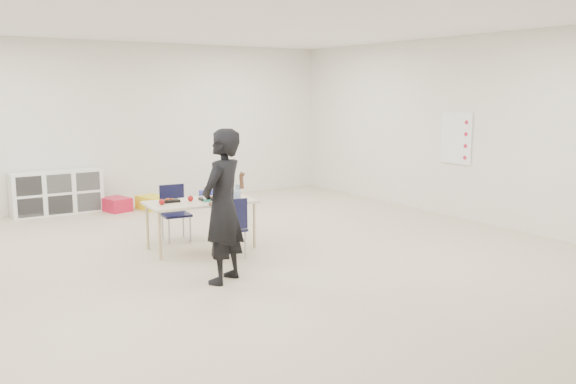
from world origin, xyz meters
TOP-DOWN VIEW (x-y plane):
  - room at (0.00, 0.00)m, footprint 9.00×9.02m
  - table at (-0.21, 0.99)m, footprint 1.40×0.79m
  - chair_near at (-0.11, 0.42)m, footprint 0.39×0.37m
  - chair_far at (-0.30, 1.56)m, footprint 0.39×0.37m
  - child at (-0.11, 0.42)m, footprint 0.53×0.53m
  - lunch_tray_near at (-0.09, 1.00)m, footprint 0.23×0.18m
  - lunch_tray_far at (-0.55, 1.13)m, footprint 0.23×0.18m
  - milk_carton at (-0.17, 0.87)m, footprint 0.08×0.08m
  - bread_roll at (0.05, 0.87)m, footprint 0.09×0.09m
  - apple_near at (-0.32, 1.04)m, footprint 0.07×0.07m
  - apple_far at (-0.71, 1.00)m, footprint 0.07×0.07m
  - cubby_shelf at (-1.20, 4.28)m, footprint 1.40×0.40m
  - rules_poster at (3.98, 0.60)m, footprint 0.02×0.60m
  - adult at (-0.59, -0.36)m, footprint 0.70×0.64m
  - bin_red at (-0.34, 3.98)m, footprint 0.46×0.53m
  - bin_yellow at (0.22, 3.82)m, footprint 0.47×0.54m
  - bin_blue at (1.32, 3.85)m, footprint 0.38×0.45m

SIDE VIEW (x-z plane):
  - bin_blue at x=1.32m, z-range 0.00..0.20m
  - bin_red at x=-0.34m, z-range 0.00..0.22m
  - bin_yellow at x=0.22m, z-range 0.00..0.23m
  - table at x=-0.21m, z-range 0.00..0.62m
  - cubby_shelf at x=-1.20m, z-range 0.00..0.70m
  - chair_near at x=-0.11m, z-range 0.00..0.74m
  - chair_far at x=-0.30m, z-range 0.00..0.74m
  - child at x=-0.11m, z-range 0.00..1.16m
  - lunch_tray_near at x=-0.09m, z-range 0.61..0.64m
  - lunch_tray_far at x=-0.55m, z-range 0.61..0.64m
  - bread_roll at x=0.05m, z-range 0.61..0.68m
  - apple_near at x=-0.32m, z-range 0.61..0.69m
  - apple_far at x=-0.71m, z-range 0.61..0.69m
  - milk_carton at x=-0.17m, z-range 0.61..0.71m
  - adult at x=-0.59m, z-range 0.00..1.60m
  - rules_poster at x=3.98m, z-range 0.85..1.65m
  - room at x=0.00m, z-range 0.00..2.80m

